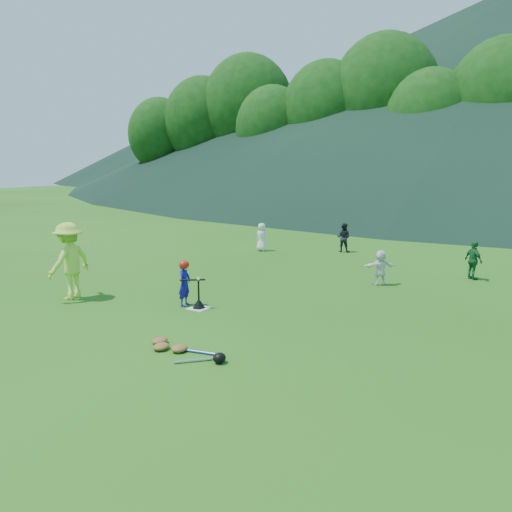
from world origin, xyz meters
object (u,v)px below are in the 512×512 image
(fielder_d, at_px, (380,268))
(fielder_c, at_px, (473,260))
(home_plate, at_px, (199,308))
(batting_tee, at_px, (199,303))
(adult_coach, at_px, (69,261))
(fielder_a, at_px, (262,237))
(equipment_pile, at_px, (179,348))
(batter_child, at_px, (185,284))
(fielder_b, at_px, (344,238))

(fielder_d, bearing_deg, fielder_c, -175.69)
(home_plate, relative_size, fielder_d, 0.44)
(fielder_c, height_order, batting_tee, fielder_c)
(adult_coach, xyz_separation_m, batting_tee, (3.35, 1.10, -0.86))
(fielder_d, relative_size, batting_tee, 1.50)
(fielder_a, bearing_deg, adult_coach, 87.28)
(fielder_d, relative_size, equipment_pile, 0.56)
(fielder_a, height_order, fielder_d, fielder_a)
(batter_child, bearing_deg, adult_coach, 98.54)
(batter_child, bearing_deg, fielder_d, -47.45)
(fielder_b, distance_m, fielder_d, 5.42)
(fielder_d, bearing_deg, batting_tee, 16.85)
(fielder_c, bearing_deg, fielder_d, 86.18)
(fielder_c, bearing_deg, fielder_a, 34.94)
(fielder_b, relative_size, fielder_d, 1.12)
(home_plate, bearing_deg, fielder_d, 59.00)
(batter_child, relative_size, equipment_pile, 0.62)
(fielder_a, bearing_deg, batter_child, 108.26)
(batting_tee, bearing_deg, batter_child, 178.13)
(home_plate, height_order, fielder_c, fielder_c)
(batting_tee, bearing_deg, equipment_pile, -57.77)
(equipment_pile, bearing_deg, fielder_b, 98.63)
(batter_child, bearing_deg, home_plate, -104.33)
(adult_coach, height_order, fielder_a, adult_coach)
(home_plate, height_order, adult_coach, adult_coach)
(fielder_d, distance_m, batting_tee, 5.48)
(home_plate, relative_size, batter_child, 0.41)
(fielder_a, height_order, batting_tee, fielder_a)
(adult_coach, height_order, fielder_c, adult_coach)
(fielder_d, xyz_separation_m, batting_tee, (-2.82, -4.69, -0.38))
(fielder_a, distance_m, fielder_b, 3.22)
(fielder_c, xyz_separation_m, batting_tee, (-4.91, -6.89, -0.45))
(fielder_a, relative_size, equipment_pile, 0.62)
(fielder_c, height_order, fielder_d, fielder_c)
(equipment_pile, bearing_deg, batting_tee, 122.23)
(fielder_a, bearing_deg, batting_tee, 111.24)
(batter_child, xyz_separation_m, adult_coach, (-2.89, -1.11, 0.43))
(fielder_c, distance_m, fielder_d, 3.04)
(fielder_d, bearing_deg, batter_child, 12.87)
(fielder_a, relative_size, fielder_b, 0.98)
(batter_child, height_order, adult_coach, adult_coach)
(batter_child, height_order, batting_tee, batter_child)
(batter_child, distance_m, adult_coach, 3.13)
(home_plate, xyz_separation_m, fielder_d, (2.82, 4.69, 0.50))
(fielder_a, xyz_separation_m, fielder_d, (5.88, -2.87, -0.05))
(fielder_d, height_order, equipment_pile, fielder_d)
(home_plate, height_order, batting_tee, batting_tee)
(home_plate, xyz_separation_m, fielder_a, (-3.06, 7.55, 0.54))
(fielder_b, bearing_deg, fielder_d, 117.86)
(fielder_a, bearing_deg, fielder_c, 174.38)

